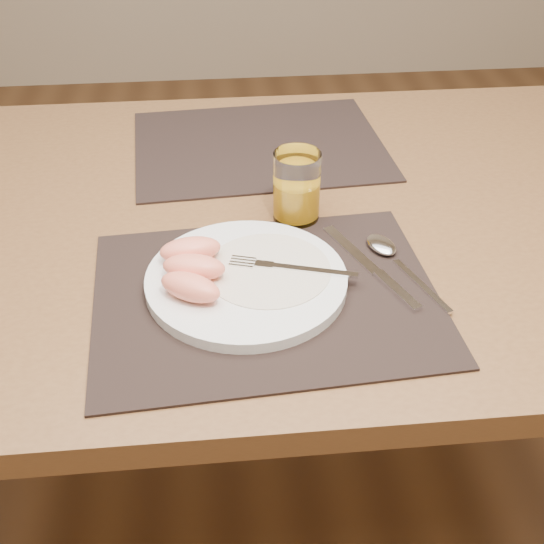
{
  "coord_description": "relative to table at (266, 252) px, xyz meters",
  "views": [
    {
      "loc": [
        -0.08,
        -0.92,
        1.32
      ],
      "look_at": [
        -0.01,
        -0.19,
        0.77
      ],
      "focal_mm": 45.0,
      "sensor_mm": 36.0,
      "label": 1
    }
  ],
  "objects": [
    {
      "name": "table",
      "position": [
        0.0,
        0.0,
        0.0
      ],
      "size": [
        1.4,
        0.9,
        0.75
      ],
      "color": "brown",
      "rests_on": "ground"
    },
    {
      "name": "plate_dressing",
      "position": [
        -0.01,
        -0.19,
        0.1
      ],
      "size": [
        0.17,
        0.17,
        0.0
      ],
      "color": "white",
      "rests_on": "plate"
    },
    {
      "name": "knife",
      "position": [
        0.14,
        -0.19,
        0.09
      ],
      "size": [
        0.1,
        0.21,
        0.01
      ],
      "color": "silver",
      "rests_on": "placemat_near"
    },
    {
      "name": "juice_glass",
      "position": [
        0.04,
        -0.03,
        0.13
      ],
      "size": [
        0.07,
        0.07,
        0.11
      ],
      "color": "white",
      "rests_on": "placemat_near"
    },
    {
      "name": "ground",
      "position": [
        0.0,
        0.0,
        -0.67
      ],
      "size": [
        5.0,
        5.0,
        0.0
      ],
      "primitive_type": "plane",
      "color": "brown",
      "rests_on": "ground"
    },
    {
      "name": "placemat_near",
      "position": [
        -0.02,
        -0.22,
        0.09
      ],
      "size": [
        0.47,
        0.38,
        0.0
      ],
      "primitive_type": "cube",
      "rotation": [
        0.0,
        0.0,
        0.06
      ],
      "color": "black",
      "rests_on": "table"
    },
    {
      "name": "plate",
      "position": [
        -0.04,
        -0.2,
        0.1
      ],
      "size": [
        0.27,
        0.27,
        0.02
      ],
      "primitive_type": "cylinder",
      "color": "white",
      "rests_on": "placemat_near"
    },
    {
      "name": "fork",
      "position": [
        0.01,
        -0.18,
        0.11
      ],
      "size": [
        0.17,
        0.07,
        0.0
      ],
      "color": "silver",
      "rests_on": "plate"
    },
    {
      "name": "grapefruit_wedges",
      "position": [
        -0.11,
        -0.19,
        0.12
      ],
      "size": [
        0.1,
        0.15,
        0.03
      ],
      "color": "#FF8968",
      "rests_on": "plate"
    },
    {
      "name": "placemat_far",
      "position": [
        0.01,
        0.22,
        0.09
      ],
      "size": [
        0.47,
        0.38,
        0.0
      ],
      "primitive_type": "cube",
      "rotation": [
        0.0,
        0.0,
        0.07
      ],
      "color": "black",
      "rests_on": "table"
    },
    {
      "name": "spoon",
      "position": [
        0.16,
        -0.14,
        0.09
      ],
      "size": [
        0.09,
        0.19,
        0.01
      ],
      "color": "silver",
      "rests_on": "placemat_near"
    }
  ]
}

